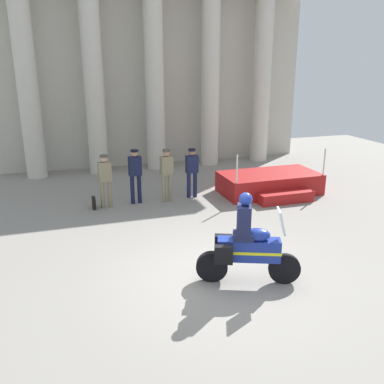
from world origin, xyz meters
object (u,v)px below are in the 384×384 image
(officer_in_row_2, at_px, (167,171))
(briefcase_on_ground, at_px, (94,203))
(officer_in_row_0, at_px, (105,177))
(motorcycle_with_rider, at_px, (245,246))
(officer_in_row_3, at_px, (192,169))
(officer_in_row_1, at_px, (135,172))
(reviewing_stand, at_px, (270,184))

(officer_in_row_2, bearing_deg, briefcase_on_ground, -6.98)
(officer_in_row_0, xyz_separation_m, officer_in_row_2, (1.92, -0.02, 0.03))
(motorcycle_with_rider, bearing_deg, officer_in_row_3, 104.54)
(officer_in_row_1, bearing_deg, officer_in_row_2, 166.46)
(officer_in_row_2, xyz_separation_m, motorcycle_with_rider, (0.16, -5.46, -0.20))
(officer_in_row_2, distance_m, officer_in_row_3, 0.89)
(officer_in_row_3, bearing_deg, reviewing_stand, 164.37)
(officer_in_row_2, bearing_deg, reviewing_stand, 168.80)
(officer_in_row_1, relative_size, officer_in_row_2, 1.02)
(reviewing_stand, bearing_deg, officer_in_row_3, 171.28)
(motorcycle_with_rider, relative_size, briefcase_on_ground, 5.51)
(officer_in_row_0, bearing_deg, reviewing_stand, 170.14)
(officer_in_row_1, xyz_separation_m, officer_in_row_2, (0.98, -0.11, -0.02))
(officer_in_row_1, relative_size, briefcase_on_ground, 4.77)
(briefcase_on_ground, bearing_deg, officer_in_row_3, 2.52)
(officer_in_row_2, distance_m, briefcase_on_ground, 2.44)
(motorcycle_with_rider, distance_m, briefcase_on_ground, 6.02)
(briefcase_on_ground, bearing_deg, officer_in_row_2, -0.07)
(officer_in_row_1, relative_size, officer_in_row_3, 1.06)
(motorcycle_with_rider, bearing_deg, officer_in_row_2, 113.56)
(officer_in_row_2, bearing_deg, officer_in_row_0, -7.36)
(reviewing_stand, height_order, officer_in_row_3, officer_in_row_3)
(officer_in_row_0, distance_m, officer_in_row_2, 1.92)
(reviewing_stand, xyz_separation_m, officer_in_row_1, (-4.52, 0.38, 0.68))
(officer_in_row_1, bearing_deg, reviewing_stand, 168.29)
(officer_in_row_0, bearing_deg, motorcycle_with_rider, 103.90)
(reviewing_stand, relative_size, officer_in_row_1, 1.92)
(officer_in_row_0, bearing_deg, briefcase_on_ground, -5.06)
(officer_in_row_0, distance_m, officer_in_row_1, 0.95)
(officer_in_row_1, bearing_deg, officer_in_row_3, 173.98)
(officer_in_row_3, bearing_deg, briefcase_on_ground, -4.39)
(officer_in_row_3, relative_size, motorcycle_with_rider, 0.82)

